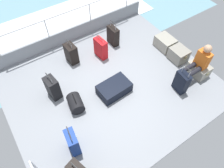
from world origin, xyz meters
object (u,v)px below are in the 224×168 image
object	(u,v)px
cargo_crate_0	(165,43)
duffel_bag	(76,103)
suitcase_3	(181,82)
suitcase_6	(71,53)
suitcase_2	(113,36)
cargo_crate_2	(198,69)
suitcase_4	(101,48)
passenger_seated	(199,63)
suitcase_1	(53,88)
cargo_crate_1	(179,54)
suitcase_0	(73,142)
suitcase_5	(114,88)

from	to	relation	value
cargo_crate_0	duffel_bag	world-z (taller)	duffel_bag
suitcase_3	suitcase_6	bearing A→B (deg)	-143.45
suitcase_3	suitcase_6	xyz separation A→B (m)	(-2.45, -1.82, -0.02)
suitcase_2	cargo_crate_2	bearing A→B (deg)	27.79
suitcase_4	suitcase_2	bearing A→B (deg)	113.67
passenger_seated	suitcase_4	world-z (taller)	passenger_seated
suitcase_1	suitcase_2	bearing A→B (deg)	109.16
cargo_crate_0	suitcase_4	xyz separation A→B (m)	(-0.76, -1.80, 0.12)
suitcase_4	duffel_bag	bearing A→B (deg)	-51.29
suitcase_1	cargo_crate_2	bearing A→B (deg)	66.89
suitcase_3	cargo_crate_1	bearing A→B (deg)	137.32
suitcase_0	suitcase_5	xyz separation A→B (m)	(-0.75, 1.53, -0.17)
cargo_crate_0	suitcase_5	world-z (taller)	cargo_crate_0
suitcase_5	passenger_seated	bearing A→B (deg)	69.68
cargo_crate_0	cargo_crate_1	distance (m)	0.59
suitcase_1	suitcase_0	bearing A→B (deg)	-8.81
suitcase_0	suitcase_5	world-z (taller)	suitcase_0
passenger_seated	suitcase_6	size ratio (longest dim) A/B	1.48
suitcase_5	suitcase_3	bearing A→B (deg)	58.75
suitcase_5	suitcase_1	bearing A→B (deg)	-119.85
suitcase_6	duffel_bag	xyz separation A→B (m)	(1.44, -0.64, -0.12)
suitcase_1	passenger_seated	bearing A→B (deg)	65.81
cargo_crate_2	suitcase_5	distance (m)	2.36
suitcase_0	suitcase_2	size ratio (longest dim) A/B	1.06
cargo_crate_1	suitcase_0	xyz separation A→B (m)	(0.68, -3.72, 0.12)
passenger_seated	suitcase_3	distance (m)	0.68
suitcase_3	duffel_bag	size ratio (longest dim) A/B	1.64
suitcase_3	duffel_bag	world-z (taller)	suitcase_3
suitcase_3	suitcase_4	world-z (taller)	suitcase_3
cargo_crate_0	cargo_crate_2	size ratio (longest dim) A/B	1.04
cargo_crate_2	suitcase_0	world-z (taller)	suitcase_0
cargo_crate_0	suitcase_4	world-z (taller)	suitcase_4
passenger_seated	suitcase_0	world-z (taller)	passenger_seated
suitcase_1	duffel_bag	xyz separation A→B (m)	(0.61, 0.28, -0.14)
cargo_crate_1	duffel_bag	world-z (taller)	duffel_bag
passenger_seated	suitcase_1	xyz separation A→B (m)	(-1.51, -3.36, -0.23)
cargo_crate_0	passenger_seated	world-z (taller)	passenger_seated
cargo_crate_0	duffel_bag	distance (m)	3.26
cargo_crate_2	passenger_seated	distance (m)	0.41
suitcase_6	cargo_crate_1	bearing A→B (deg)	57.34
suitcase_3	suitcase_0	bearing A→B (deg)	-92.39
suitcase_0	suitcase_3	distance (m)	2.97
cargo_crate_0	duffel_bag	size ratio (longest dim) A/B	1.20
suitcase_1	suitcase_6	xyz separation A→B (m)	(-0.83, 0.92, -0.02)
suitcase_1	suitcase_5	bearing A→B (deg)	60.15
suitcase_1	duffel_bag	bearing A→B (deg)	24.58
suitcase_6	duffel_bag	world-z (taller)	suitcase_6
suitcase_0	suitcase_4	distance (m)	2.82
suitcase_4	suitcase_6	size ratio (longest dim) A/B	0.97
suitcase_3	cargo_crate_0	bearing A→B (deg)	151.04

